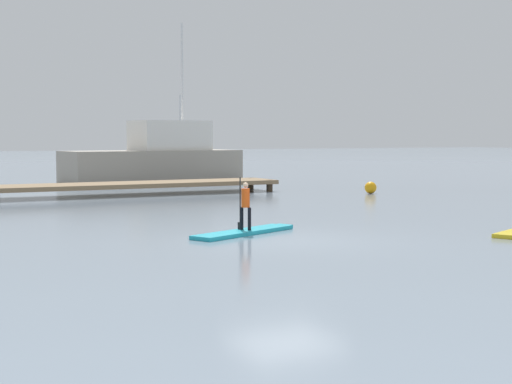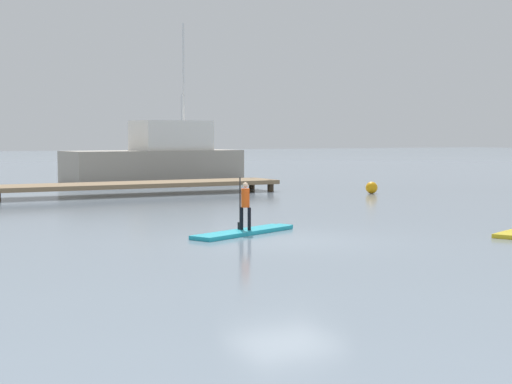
{
  "view_description": "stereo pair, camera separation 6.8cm",
  "coord_description": "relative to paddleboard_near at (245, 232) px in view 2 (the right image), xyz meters",
  "views": [
    {
      "loc": [
        -9.23,
        -15.77,
        2.44
      ],
      "look_at": [
        0.55,
        2.46,
        0.97
      ],
      "focal_mm": 54.85,
      "sensor_mm": 36.0,
      "label": 1
    },
    {
      "loc": [
        -9.17,
        -15.81,
        2.44
      ],
      "look_at": [
        0.55,
        2.46,
        0.97
      ],
      "focal_mm": 54.85,
      "sensor_mm": 36.0,
      "label": 2
    }
  ],
  "objects": [
    {
      "name": "motor_boat_small_navy",
      "position": [
        11.9,
        34.71,
        0.75
      ],
      "size": [
        6.74,
        3.83,
        5.44
      ],
      "color": "#9E9384",
      "rests_on": "ground"
    },
    {
      "name": "floating_dock",
      "position": [
        2.08,
        13.89,
        0.37
      ],
      "size": [
        12.35,
        2.4,
        0.52
      ],
      "color": "#846B4C",
      "rests_on": "ground"
    },
    {
      "name": "paddleboard_near",
      "position": [
        0.0,
        0.0,
        0.0
      ],
      "size": [
        3.39,
        1.93,
        0.1
      ],
      "color": "#1E9EB2",
      "rests_on": "ground"
    },
    {
      "name": "mooring_buoy_near",
      "position": [
        11.13,
        9.79,
        0.21
      ],
      "size": [
        0.51,
        0.51,
        0.51
      ],
      "primitive_type": "sphere",
      "color": "orange",
      "rests_on": "ground"
    },
    {
      "name": "paddler_child_solo",
      "position": [
        0.0,
        0.01,
        0.73
      ],
      "size": [
        0.28,
        0.39,
        1.32
      ],
      "color": "black",
      "rests_on": "paddleboard_near"
    },
    {
      "name": "ground_plane",
      "position": [
        0.25,
        -1.53,
        -0.05
      ],
      "size": [
        240.0,
        240.0,
        0.0
      ],
      "primitive_type": "plane",
      "color": "gray"
    },
    {
      "name": "fishing_boat_white_large",
      "position": [
        6.3,
        22.58,
        1.21
      ],
      "size": [
        9.91,
        3.99,
        8.65
      ],
      "color": "#9E9384",
      "rests_on": "ground"
    }
  ]
}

